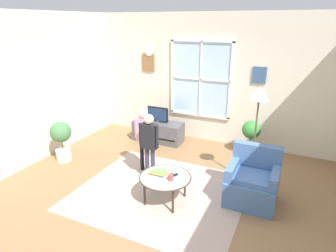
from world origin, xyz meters
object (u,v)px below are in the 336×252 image
object	(u,v)px
television	(158,114)
floor_lamp	(258,103)
potted_plant_corner	(61,137)
coffee_table	(165,178)
remote_near_cup	(170,176)
person_black_shirt	(149,140)
cup	(171,178)
potted_plant_by_window	(251,134)
armchair	(253,182)
remote_near_books	(174,175)
book_stack	(159,172)
tv_stand	(158,131)
person_pink_shirt	(144,133)

from	to	relation	value
television	floor_lamp	bearing A→B (deg)	-23.40
potted_plant_corner	coffee_table	bearing A→B (deg)	-9.30
potted_plant_corner	remote_near_cup	bearing A→B (deg)	-8.01
person_black_shirt	cup	bearing A→B (deg)	-39.21
floor_lamp	remote_near_cup	bearing A→B (deg)	-134.29
cup	potted_plant_by_window	bearing A→B (deg)	71.63
person_black_shirt	remote_near_cup	bearing A→B (deg)	-35.22
television	cup	world-z (taller)	television
armchair	potted_plant_by_window	world-z (taller)	armchair
television	coffee_table	size ratio (longest dim) A/B	0.62
remote_near_books	person_black_shirt	bearing A→B (deg)	148.96
floor_lamp	armchair	bearing A→B (deg)	-78.59
book_stack	remote_near_books	xyz separation A→B (m)	(0.25, 0.03, -0.02)
armchair	remote_near_books	distance (m)	1.24
tv_stand	person_pink_shirt	bearing A→B (deg)	-73.20
book_stack	remote_near_books	size ratio (longest dim) A/B	1.95
book_stack	remote_near_books	distance (m)	0.26
coffee_table	book_stack	size ratio (longest dim) A/B	3.01
potted_plant_corner	floor_lamp	world-z (taller)	floor_lamp
cup	floor_lamp	size ratio (longest dim) A/B	0.05
potted_plant_by_window	book_stack	bearing A→B (deg)	-114.87
potted_plant_by_window	floor_lamp	distance (m)	1.54
remote_near_cup	potted_plant_by_window	distance (m)	2.40
person_pink_shirt	potted_plant_by_window	xyz separation A→B (m)	(1.69, 1.55, -0.30)
coffee_table	floor_lamp	xyz separation A→B (m)	(1.13, 1.14, 1.05)
armchair	person_black_shirt	distance (m)	1.82
person_black_shirt	potted_plant_by_window	xyz separation A→B (m)	(1.42, 1.83, -0.31)
tv_stand	remote_near_books	bearing A→B (deg)	-57.38
coffee_table	floor_lamp	bearing A→B (deg)	45.24
armchair	potted_plant_corner	xyz separation A→B (m)	(-3.75, -0.18, 0.18)
television	armchair	bearing A→B (deg)	-32.48
remote_near_books	television	bearing A→B (deg)	122.65
tv_stand	television	distance (m)	0.43
armchair	remote_near_books	xyz separation A→B (m)	(-1.13, -0.51, 0.12)
cup	person_pink_shirt	world-z (taller)	person_pink_shirt
television	coffee_table	world-z (taller)	television
coffee_table	person_pink_shirt	size ratio (longest dim) A/B	0.67
television	potted_plant_by_window	bearing A→B (deg)	3.89
potted_plant_corner	remote_near_books	bearing A→B (deg)	-7.18
armchair	remote_near_cup	bearing A→B (deg)	-155.22
television	potted_plant_corner	size ratio (longest dim) A/B	0.61
remote_near_cup	potted_plant_by_window	size ratio (longest dim) A/B	0.18
tv_stand	remote_near_cup	distance (m)	2.47
tv_stand	person_black_shirt	size ratio (longest dim) A/B	0.95
coffee_table	remote_near_cup	xyz separation A→B (m)	(0.07, 0.05, 0.04)
remote_near_books	potted_plant_by_window	xyz separation A→B (m)	(0.79, 2.22, 0.03)
remote_near_cup	floor_lamp	distance (m)	1.83
potted_plant_corner	armchair	bearing A→B (deg)	2.75
cup	potted_plant_by_window	distance (m)	2.48
television	remote_near_cup	world-z (taller)	television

